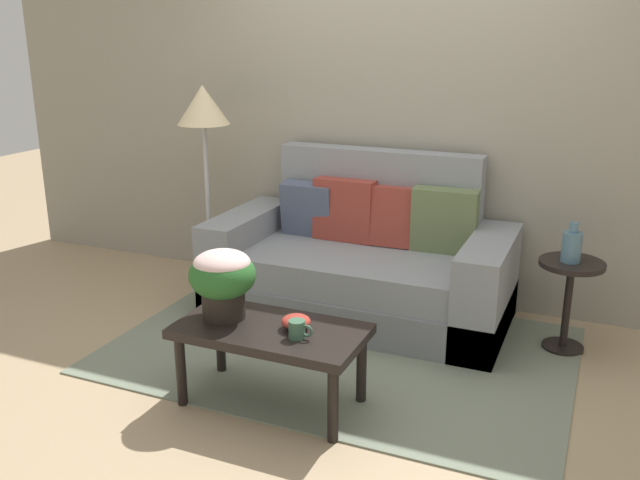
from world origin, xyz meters
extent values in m
plane|color=tan|center=(0.00, 0.00, 0.00)|extent=(14.00, 14.00, 0.00)
cube|color=gray|center=(0.00, 1.15, 1.37)|extent=(6.40, 0.12, 2.74)
cube|color=gray|center=(0.00, 0.07, 0.01)|extent=(2.62, 1.75, 0.01)
cube|color=slate|center=(-0.08, 0.58, 0.12)|extent=(1.90, 0.93, 0.24)
cube|color=gray|center=(-0.08, 0.56, 0.34)|extent=(1.39, 0.83, 0.20)
cube|color=gray|center=(-0.08, 0.96, 0.63)|extent=(1.39, 0.17, 0.82)
cube|color=gray|center=(-0.90, 0.58, 0.31)|extent=(0.26, 0.93, 0.62)
cube|color=gray|center=(0.74, 0.58, 0.31)|extent=(0.26, 0.93, 0.62)
cube|color=#93382D|center=(-0.27, 0.81, 0.65)|extent=(0.42, 0.16, 0.42)
cube|color=#4C5670|center=(-0.53, 0.81, 0.63)|extent=(0.37, 0.18, 0.38)
cube|color=#607047|center=(0.41, 0.81, 0.65)|extent=(0.42, 0.16, 0.41)
cube|color=#93382D|center=(0.08, 0.81, 0.64)|extent=(0.40, 0.18, 0.40)
cylinder|color=black|center=(-0.51, -0.81, 0.19)|extent=(0.05, 0.05, 0.37)
cylinder|color=black|center=(0.31, -0.81, 0.19)|extent=(0.05, 0.05, 0.37)
cylinder|color=black|center=(-0.51, -0.43, 0.19)|extent=(0.05, 0.05, 0.37)
cylinder|color=black|center=(0.31, -0.43, 0.19)|extent=(0.05, 0.05, 0.37)
cube|color=black|center=(-0.10, -0.62, 0.40)|extent=(0.93, 0.49, 0.05)
cylinder|color=black|center=(1.20, 0.61, 0.01)|extent=(0.24, 0.24, 0.03)
cylinder|color=black|center=(1.20, 0.61, 0.27)|extent=(0.04, 0.04, 0.49)
cylinder|color=black|center=(1.20, 0.61, 0.53)|extent=(0.37, 0.37, 0.03)
cylinder|color=#B2B2B7|center=(-1.24, 0.65, 0.01)|extent=(0.30, 0.30, 0.03)
cylinder|color=#B2B2B7|center=(-1.24, 0.65, 0.61)|extent=(0.03, 0.03, 1.16)
cone|color=beige|center=(-1.24, 0.65, 1.32)|extent=(0.36, 0.36, 0.26)
cylinder|color=black|center=(-0.36, -0.61, 0.50)|extent=(0.22, 0.22, 0.15)
ellipsoid|color=#286028|center=(-0.36, -0.61, 0.65)|extent=(0.33, 0.33, 0.24)
ellipsoid|color=beige|center=(-0.36, -0.61, 0.71)|extent=(0.28, 0.28, 0.13)
cylinder|color=#3D664C|center=(0.07, -0.68, 0.46)|extent=(0.08, 0.08, 0.09)
torus|color=#3D664C|center=(0.13, -0.68, 0.46)|extent=(0.06, 0.01, 0.06)
cylinder|color=#B2382D|center=(0.03, -0.59, 0.43)|extent=(0.05, 0.05, 0.02)
ellipsoid|color=#B2382D|center=(0.03, -0.59, 0.46)|extent=(0.14, 0.14, 0.06)
cylinder|color=slate|center=(1.19, 0.59, 0.64)|extent=(0.11, 0.11, 0.17)
cylinder|color=slate|center=(1.19, 0.59, 0.75)|extent=(0.05, 0.05, 0.06)
camera|label=1|loc=(1.34, -3.35, 1.82)|focal=38.45mm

